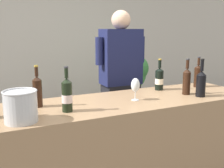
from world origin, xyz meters
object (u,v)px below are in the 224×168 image
(person_server, at_px, (121,91))
(wine_bottle_3, at_px, (159,79))
(wine_bottle_2, at_px, (187,80))
(potted_shrub, at_px, (130,80))
(wine_bottle_1, at_px, (67,95))
(ice_bucket, at_px, (21,106))
(wine_bottle_5, at_px, (198,75))
(wine_bottle_4, at_px, (201,83))
(wine_bottle_0, at_px, (37,91))
(wine_glass, at_px, (135,86))

(person_server, bearing_deg, wine_bottle_3, -63.58)
(wine_bottle_2, relative_size, potted_shrub, 0.29)
(wine_bottle_1, bearing_deg, ice_bucket, -164.72)
(wine_bottle_5, bearing_deg, wine_bottle_1, -170.01)
(wine_bottle_4, xyz_separation_m, potted_shrub, (0.16, 1.58, -0.26))
(wine_bottle_1, height_order, person_server, person_server)
(wine_bottle_0, height_order, wine_bottle_4, wine_bottle_4)
(wine_bottle_0, relative_size, wine_bottle_3, 1.05)
(wine_bottle_3, height_order, wine_glass, wine_bottle_3)
(wine_bottle_2, bearing_deg, potted_shrub, 81.41)
(wine_bottle_4, relative_size, wine_glass, 1.78)
(wine_bottle_1, distance_m, ice_bucket, 0.35)
(wine_bottle_5, distance_m, wine_glass, 0.88)
(ice_bucket, relative_size, person_server, 0.13)
(wine_bottle_5, xyz_separation_m, person_server, (-0.65, 0.48, -0.20))
(ice_bucket, bearing_deg, wine_glass, 9.67)
(wine_glass, bearing_deg, wine_bottle_4, -13.35)
(wine_bottle_1, bearing_deg, wine_bottle_3, 17.04)
(wine_bottle_2, height_order, ice_bucket, wine_bottle_2)
(wine_bottle_0, height_order, wine_glass, wine_bottle_0)
(wine_bottle_3, relative_size, wine_bottle_4, 0.91)
(person_server, relative_size, potted_shrub, 1.50)
(wine_bottle_4, relative_size, wine_bottle_5, 1.08)
(person_server, bearing_deg, potted_shrub, 54.68)
(wine_bottle_1, xyz_separation_m, ice_bucket, (-0.34, -0.09, -0.02))
(wine_bottle_3, height_order, ice_bucket, wine_bottle_3)
(wine_bottle_0, distance_m, wine_bottle_2, 1.32)
(wine_bottle_5, height_order, ice_bucket, wine_bottle_5)
(wine_bottle_0, xyz_separation_m, wine_bottle_2, (1.31, -0.17, 0.00))
(wine_bottle_1, xyz_separation_m, potted_shrub, (1.36, 1.51, -0.26))
(wine_bottle_0, height_order, person_server, person_server)
(wine_bottle_5, relative_size, person_server, 0.19)
(wine_bottle_1, xyz_separation_m, wine_bottle_2, (1.14, 0.05, 0.01))
(wine_bottle_3, xyz_separation_m, ice_bucket, (-1.36, -0.41, -0.01))
(wine_bottle_0, xyz_separation_m, wine_bottle_5, (1.64, 0.04, -0.01))
(wine_glass, bearing_deg, person_server, 73.03)
(wine_bottle_0, bearing_deg, wine_glass, -10.81)
(wine_bottle_0, xyz_separation_m, wine_bottle_4, (1.37, -0.29, -0.00))
(wine_bottle_3, distance_m, wine_glass, 0.48)
(wine_bottle_1, xyz_separation_m, wine_bottle_5, (1.47, 0.26, -0.00))
(wine_bottle_4, distance_m, ice_bucket, 1.54)
(wine_glass, height_order, person_server, person_server)
(wine_bottle_2, relative_size, wine_bottle_3, 1.07)
(wine_bottle_0, distance_m, person_server, 1.13)
(wine_bottle_4, height_order, ice_bucket, wine_bottle_4)
(wine_bottle_0, relative_size, person_server, 0.19)
(wine_bottle_0, height_order, wine_bottle_3, wine_bottle_0)
(wine_bottle_3, bearing_deg, ice_bucket, -163.39)
(wine_bottle_0, bearing_deg, potted_shrub, 40.10)
(wine_bottle_2, bearing_deg, wine_bottle_4, -64.28)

